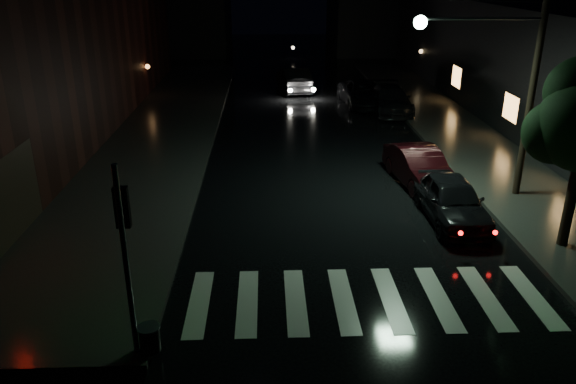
{
  "coord_description": "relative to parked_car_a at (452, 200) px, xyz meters",
  "views": [
    {
      "loc": [
        0.54,
        -11.45,
        7.75
      ],
      "look_at": [
        1.14,
        3.82,
        1.6
      ],
      "focal_mm": 35.0,
      "sensor_mm": 36.0,
      "label": 1
    }
  ],
  "objects": [
    {
      "name": "signal_pole_corner",
      "position": [
        -8.67,
        -6.59,
        0.82
      ],
      "size": [
        0.68,
        0.61,
        4.2
      ],
      "color": "slate",
      "rests_on": "ground"
    },
    {
      "name": "sidewalk_right",
      "position": [
        3.48,
        8.87,
        -0.65
      ],
      "size": [
        4.0,
        44.0,
        0.15
      ],
      "primitive_type": "cube",
      "color": "#282826",
      "rests_on": "ground"
    },
    {
      "name": "parked_car_b",
      "position": [
        -0.23,
        3.25,
        -0.01
      ],
      "size": [
        2.04,
        4.48,
        1.43
      ],
      "primitive_type": "imported",
      "rotation": [
        0.0,
        0.0,
        0.12
      ],
      "color": "black",
      "rests_on": "ground"
    },
    {
      "name": "building_left",
      "position": [
        -18.52,
        10.87,
        2.78
      ],
      "size": [
        10.0,
        36.0,
        7.0
      ],
      "primitive_type": "cube",
      "color": "black",
      "rests_on": "ground"
    },
    {
      "name": "utility_pole",
      "position": [
        2.31,
        1.87,
        3.88
      ],
      "size": [
        4.92,
        0.44,
        8.0
      ],
      "color": "black",
      "rests_on": "ground"
    },
    {
      "name": "building_far_right",
      "position": [
        7.48,
        39.87,
        2.78
      ],
      "size": [
        14.0,
        10.0,
        7.0
      ],
      "primitive_type": "cube",
      "color": "black",
      "rests_on": "ground"
    },
    {
      "name": "parked_car_a",
      "position": [
        0.0,
        0.0,
        0.0
      ],
      "size": [
        1.75,
        4.26,
        1.45
      ],
      "primitive_type": "imported",
      "rotation": [
        0.0,
        0.0,
        0.01
      ],
      "color": "black",
      "rests_on": "ground"
    },
    {
      "name": "sidewalk_left",
      "position": [
        -11.52,
        8.87,
        -0.65
      ],
      "size": [
        6.0,
        44.0,
        0.15
      ],
      "primitive_type": "cube",
      "color": "#282826",
      "rests_on": "ground"
    },
    {
      "name": "parked_car_d",
      "position": [
        -0.17,
        16.39,
        -0.0
      ],
      "size": [
        2.72,
        5.33,
        1.44
      ],
      "primitive_type": "imported",
      "rotation": [
        0.0,
        0.0,
        0.06
      ],
      "color": "black",
      "rests_on": "ground"
    },
    {
      "name": "oncoming_car",
      "position": [
        -4.13,
        20.73,
        0.08
      ],
      "size": [
        2.29,
        5.03,
        1.6
      ],
      "primitive_type": "imported",
      "rotation": [
        0.0,
        0.0,
        3.27
      ],
      "color": "black",
      "rests_on": "ground"
    },
    {
      "name": "parked_car_c",
      "position": [
        1.08,
        14.77,
        0.01
      ],
      "size": [
        2.12,
        5.05,
        1.46
      ],
      "primitive_type": "imported",
      "rotation": [
        0.0,
        0.0,
        -0.02
      ],
      "color": "black",
      "rests_on": "ground"
    },
    {
      "name": "ground",
      "position": [
        -6.52,
        -5.13,
        -0.72
      ],
      "size": [
        120.0,
        120.0,
        0.0
      ],
      "primitive_type": "plane",
      "color": "black",
      "rests_on": "ground"
    },
    {
      "name": "crosswalk",
      "position": [
        -3.52,
        -4.63,
        -0.72
      ],
      "size": [
        9.0,
        3.0,
        0.01
      ],
      "primitive_type": "cube",
      "color": "beige",
      "rests_on": "ground"
    },
    {
      "name": "building_far_left",
      "position": [
        -16.52,
        39.87,
        3.28
      ],
      "size": [
        14.0,
        10.0,
        8.0
      ],
      "primitive_type": "cube",
      "color": "black",
      "rests_on": "ground"
    }
  ]
}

